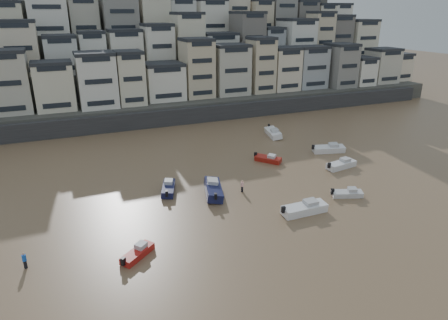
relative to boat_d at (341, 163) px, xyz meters
name	(u,v)px	position (x,y,z in m)	size (l,w,h in m)	color
harbor_wall	(168,117)	(-18.58, 35.81, 0.96)	(140.00, 3.00, 3.50)	#38383A
hillside	(146,48)	(-13.84, 75.65, 12.22)	(141.04, 66.00, 50.00)	#4C4C47
boat_d	(341,163)	(0.00, 0.00, 0.00)	(5.81, 1.90, 1.59)	silver
boat_j	(137,252)	(-35.01, -11.98, -0.18)	(4.48, 1.47, 1.22)	#B01A15
boat_a	(304,207)	(-14.02, -10.62, 0.08)	(6.40, 2.09, 1.74)	white
boat_e	(268,158)	(-9.52, 6.92, -0.13)	(4.84, 1.58, 1.32)	maroon
boat_b	(348,193)	(-6.01, -8.93, -0.19)	(4.42, 1.45, 1.20)	silver
boat_g	(329,148)	(2.72, 6.95, 0.05)	(6.15, 2.01, 1.68)	silver
boat_i	(273,132)	(-1.59, 19.29, 0.12)	(6.69, 2.19, 1.83)	white
boat_c	(213,188)	(-22.45, -1.15, 0.18)	(7.10, 2.32, 1.94)	#141841
boat_f	(168,187)	(-27.90, 2.05, -0.04)	(5.54, 1.81, 1.51)	#141740
person_blue	(25,260)	(-45.51, -9.59, 0.08)	(0.44, 0.44, 1.74)	blue
person_pink	(242,186)	(-18.46, -1.95, 0.08)	(0.44, 0.44, 1.74)	#EFADA9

